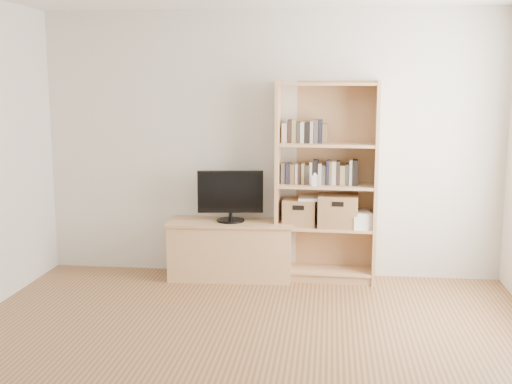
% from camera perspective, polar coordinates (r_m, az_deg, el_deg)
% --- Properties ---
extents(back_wall, '(4.50, 0.02, 2.60)m').
position_cam_1_polar(back_wall, '(6.32, 1.27, 4.23)').
color(back_wall, silver).
rests_on(back_wall, floor).
extents(front_wall, '(4.50, 0.02, 2.60)m').
position_cam_1_polar(front_wall, '(1.51, -17.37, -13.73)').
color(front_wall, silver).
rests_on(front_wall, floor).
extents(tv_stand, '(1.21, 0.50, 0.54)m').
position_cam_1_polar(tv_stand, '(6.33, -2.26, -5.24)').
color(tv_stand, tan).
rests_on(tv_stand, floor).
extents(bookshelf, '(0.97, 0.38, 1.92)m').
position_cam_1_polar(bookshelf, '(6.16, 6.28, 0.86)').
color(bookshelf, tan).
rests_on(bookshelf, floor).
extents(television, '(0.63, 0.13, 0.50)m').
position_cam_1_polar(television, '(6.21, -2.29, -0.37)').
color(television, black).
rests_on(television, tv_stand).
extents(books_row_mid, '(0.90, 0.25, 0.24)m').
position_cam_1_polar(books_row_mid, '(6.17, 6.30, 1.80)').
color(books_row_mid, '#4E4844').
rests_on(books_row_mid, bookshelf).
extents(books_row_upper, '(0.39, 0.17, 0.20)m').
position_cam_1_polar(books_row_upper, '(6.14, 4.37, 5.33)').
color(books_row_upper, '#4E4844').
rests_on(books_row_upper, bookshelf).
extents(baby_monitor, '(0.05, 0.04, 0.10)m').
position_cam_1_polar(baby_monitor, '(6.06, 5.22, 1.01)').
color(baby_monitor, white).
rests_on(baby_monitor, bookshelf).
extents(basket_left, '(0.32, 0.26, 0.26)m').
position_cam_1_polar(basket_left, '(6.23, 3.87, -1.80)').
color(basket_left, olive).
rests_on(basket_left, bookshelf).
extents(basket_right, '(0.39, 0.32, 0.31)m').
position_cam_1_polar(basket_right, '(6.20, 7.31, -1.67)').
color(basket_right, olive).
rests_on(basket_right, bookshelf).
extents(laptop, '(0.34, 0.25, 0.03)m').
position_cam_1_polar(laptop, '(6.18, 5.36, -0.57)').
color(laptop, silver).
rests_on(laptop, basket_left).
extents(magazine_stack, '(0.25, 0.32, 0.13)m').
position_cam_1_polar(magazine_stack, '(6.22, 9.26, -2.51)').
color(magazine_stack, silver).
rests_on(magazine_stack, bookshelf).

